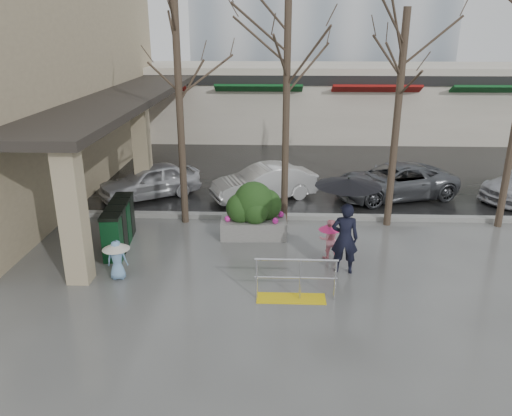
# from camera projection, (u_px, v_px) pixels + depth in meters

# --- Properties ---
(ground) EXTENTS (120.00, 120.00, 0.00)m
(ground) POSITION_uv_depth(u_px,v_px,m) (239.00, 274.00, 12.77)
(ground) COLOR #51514F
(ground) RESTS_ON ground
(street_asphalt) EXTENTS (120.00, 36.00, 0.01)m
(street_asphalt) POSITION_uv_depth(u_px,v_px,m) (262.00, 122.00, 33.45)
(street_asphalt) COLOR black
(street_asphalt) RESTS_ON ground
(curb) EXTENTS (120.00, 0.30, 0.15)m
(curb) POSITION_uv_depth(u_px,v_px,m) (247.00, 216.00, 16.50)
(curb) COLOR gray
(curb) RESTS_ON ground
(near_building) EXTENTS (6.00, 18.00, 8.00)m
(near_building) POSITION_uv_depth(u_px,v_px,m) (20.00, 81.00, 19.26)
(near_building) COLOR tan
(near_building) RESTS_ON ground
(canopy_slab) EXTENTS (2.80, 18.00, 0.25)m
(canopy_slab) POSITION_uv_depth(u_px,v_px,m) (129.00, 92.00, 19.24)
(canopy_slab) COLOR #2D2823
(canopy_slab) RESTS_ON pillar_front
(pillar_front) EXTENTS (0.55, 0.55, 3.50)m
(pillar_front) POSITION_uv_depth(u_px,v_px,m) (73.00, 215.00, 11.85)
(pillar_front) COLOR tan
(pillar_front) RESTS_ON ground
(pillar_back) EXTENTS (0.55, 0.55, 3.50)m
(pillar_back) POSITION_uv_depth(u_px,v_px,m) (142.00, 151.00, 17.96)
(pillar_back) COLOR tan
(pillar_back) RESTS_ON ground
(storefront_row) EXTENTS (34.00, 6.74, 4.00)m
(storefront_row) POSITION_uv_depth(u_px,v_px,m) (295.00, 100.00, 28.90)
(storefront_row) COLOR beige
(storefront_row) RESTS_ON ground
(handrail) EXTENTS (1.90, 0.50, 1.03)m
(handrail) POSITION_uv_depth(u_px,v_px,m) (294.00, 284.00, 11.46)
(handrail) COLOR yellow
(handrail) RESTS_ON ground
(tree_west) EXTENTS (3.20, 3.20, 6.80)m
(tree_west) POSITION_uv_depth(u_px,v_px,m) (177.00, 59.00, 14.50)
(tree_west) COLOR #382B21
(tree_west) RESTS_ON ground
(tree_midwest) EXTENTS (3.20, 3.20, 7.00)m
(tree_midwest) POSITION_uv_depth(u_px,v_px,m) (287.00, 54.00, 14.33)
(tree_midwest) COLOR #382B21
(tree_midwest) RESTS_ON ground
(tree_mideast) EXTENTS (3.20, 3.20, 6.50)m
(tree_mideast) POSITION_uv_depth(u_px,v_px,m) (402.00, 68.00, 14.34)
(tree_mideast) COLOR #382B21
(tree_mideast) RESTS_ON ground
(woman) EXTENTS (1.63, 1.63, 2.54)m
(woman) POSITION_uv_depth(u_px,v_px,m) (346.00, 213.00, 12.35)
(woman) COLOR black
(woman) RESTS_ON ground
(child_pink) EXTENTS (0.60, 0.60, 1.12)m
(child_pink) POSITION_uv_depth(u_px,v_px,m) (329.00, 237.00, 13.45)
(child_pink) COLOR pink
(child_pink) RESTS_ON ground
(child_blue) EXTENTS (0.68, 0.68, 1.03)m
(child_blue) POSITION_uv_depth(u_px,v_px,m) (117.00, 255.00, 12.32)
(child_blue) COLOR #719CC9
(child_blue) RESTS_ON ground
(planter) EXTENTS (1.99, 1.15, 1.71)m
(planter) POSITION_uv_depth(u_px,v_px,m) (254.00, 211.00, 14.84)
(planter) COLOR slate
(planter) RESTS_ON ground
(news_boxes) EXTENTS (0.74, 2.34, 1.29)m
(news_boxes) POSITION_uv_depth(u_px,v_px,m) (119.00, 226.00, 14.17)
(news_boxes) COLOR #0D3D1D
(news_boxes) RESTS_ON ground
(car_a) EXTENTS (3.92, 3.25, 1.26)m
(car_a) POSITION_uv_depth(u_px,v_px,m) (150.00, 181.00, 18.39)
(car_a) COLOR silver
(car_a) RESTS_ON ground
(car_b) EXTENTS (4.04, 2.78, 1.26)m
(car_b) POSITION_uv_depth(u_px,v_px,m) (264.00, 183.00, 18.18)
(car_b) COLOR silver
(car_b) RESTS_ON ground
(car_c) EXTENTS (4.95, 3.33, 1.26)m
(car_c) POSITION_uv_depth(u_px,v_px,m) (394.00, 181.00, 18.33)
(car_c) COLOR #595C61
(car_c) RESTS_ON ground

